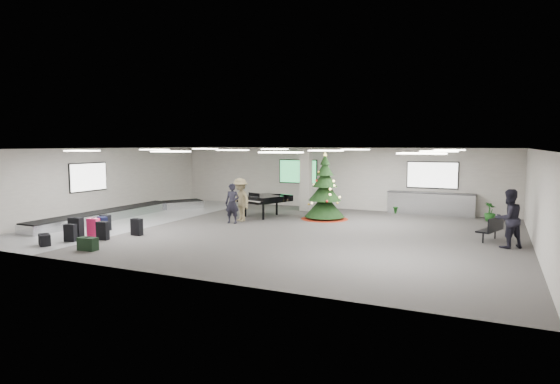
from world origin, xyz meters
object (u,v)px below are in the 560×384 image
at_px(traveler_bench, 509,219).
at_px(service_counter, 430,204).
at_px(potted_plant_right, 490,212).
at_px(christmas_tree, 325,196).
at_px(traveler_a, 232,203).
at_px(bench, 492,227).
at_px(traveler_b, 240,200).
at_px(baggage_carousel, 123,213).
at_px(potted_plant_left, 397,206).
at_px(pink_suitcase, 93,227).
at_px(grand_piano, 265,199).

bearing_deg(traveler_bench, service_counter, -99.74).
relative_size(traveler_bench, potted_plant_right, 2.30).
distance_m(christmas_tree, traveler_a, 4.23).
relative_size(service_counter, bench, 2.83).
relative_size(traveler_a, traveler_b, 0.91).
xyz_separation_m(service_counter, potted_plant_right, (2.61, -0.81, -0.13)).
bearing_deg(traveler_a, potted_plant_right, 20.16).
height_order(baggage_carousel, potted_plant_left, potted_plant_left).
distance_m(traveler_b, traveler_bench, 10.64).
bearing_deg(traveler_a, pink_suitcase, -131.86).
xyz_separation_m(pink_suitcase, traveler_bench, (13.81, 4.26, 0.63)).
xyz_separation_m(christmas_tree, traveler_b, (-3.18, -2.10, -0.10)).
distance_m(pink_suitcase, bench, 14.33).
distance_m(traveler_a, traveler_b, 0.65).
xyz_separation_m(baggage_carousel, potted_plant_right, (15.45, 5.92, 0.21)).
relative_size(christmas_tree, grand_piano, 1.24).
relative_size(service_counter, christmas_tree, 1.32).
distance_m(pink_suitcase, potted_plant_left, 13.83).
bearing_deg(grand_piano, potted_plant_right, 37.74).
bearing_deg(potted_plant_right, baggage_carousel, -159.04).
distance_m(christmas_tree, traveler_b, 3.81).
height_order(bench, traveler_bench, traveler_bench).
relative_size(service_counter, traveler_a, 2.36).
distance_m(baggage_carousel, bench, 15.64).
bearing_deg(pink_suitcase, baggage_carousel, 113.87).
bearing_deg(christmas_tree, bench, -17.19).
height_order(baggage_carousel, traveler_bench, traveler_bench).
relative_size(grand_piano, potted_plant_right, 2.93).
bearing_deg(potted_plant_left, pink_suitcase, -130.79).
xyz_separation_m(traveler_a, potted_plant_left, (5.85, 5.86, -0.47)).
bearing_deg(christmas_tree, pink_suitcase, -131.01).
xyz_separation_m(pink_suitcase, potted_plant_right, (13.22, 9.82, 0.09)).
relative_size(traveler_b, potted_plant_right, 2.26).
xyz_separation_m(traveler_a, traveler_bench, (10.62, -0.36, 0.11)).
bearing_deg(baggage_carousel, bench, 4.83).
height_order(traveler_a, traveler_b, traveler_b).
height_order(traveler_a, potted_plant_left, traveler_a).
height_order(baggage_carousel, traveler_b, traveler_b).
xyz_separation_m(grand_piano, traveler_bench, (10.20, -2.59, 0.13)).
relative_size(bench, traveler_b, 0.76).
height_order(bench, traveler_a, traveler_a).
bearing_deg(service_counter, grand_piano, -151.62).
relative_size(pink_suitcase, traveler_b, 0.36).
bearing_deg(potted_plant_left, traveler_bench, -52.47).
bearing_deg(pink_suitcase, service_counter, 39.10).
height_order(traveler_b, potted_plant_left, traveler_b).
xyz_separation_m(baggage_carousel, potted_plant_left, (11.27, 6.58, 0.17)).
bearing_deg(pink_suitcase, grand_piano, 56.22).
xyz_separation_m(bench, potted_plant_right, (-0.13, 4.60, -0.07)).
height_order(traveler_bench, potted_plant_right, traveler_bench).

